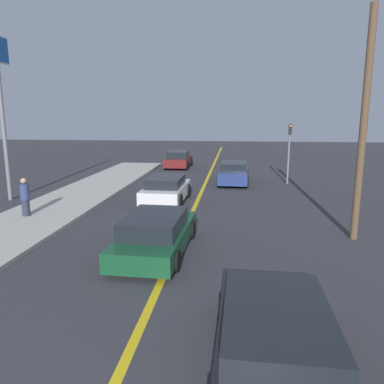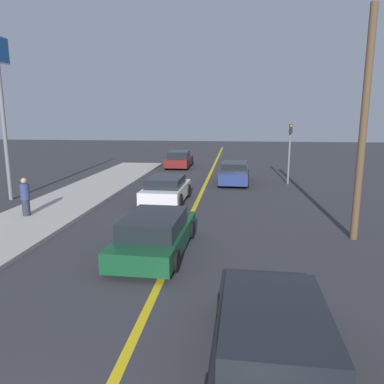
% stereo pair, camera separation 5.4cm
% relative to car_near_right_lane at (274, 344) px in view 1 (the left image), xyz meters
% --- Properties ---
extents(road_center_line, '(0.20, 60.00, 0.01)m').
position_rel_car_near_right_lane_xyz_m(road_center_line, '(-2.49, 14.75, -0.64)').
color(road_center_line, gold).
rests_on(road_center_line, ground_plane).
extents(sidewalk_left, '(3.48, 29.32, 0.14)m').
position_rel_car_near_right_lane_xyz_m(sidewalk_left, '(-8.67, 11.41, -0.58)').
color(sidewalk_left, '#ADA89E').
rests_on(sidewalk_left, ground_plane).
extents(car_near_right_lane, '(1.99, 4.75, 1.35)m').
position_rel_car_near_right_lane_xyz_m(car_near_right_lane, '(0.00, 0.00, 0.00)').
color(car_near_right_lane, black).
rests_on(car_near_right_lane, ground_plane).
extents(car_ahead_center, '(2.08, 4.64, 1.24)m').
position_rel_car_near_right_lane_xyz_m(car_ahead_center, '(-3.04, 5.39, -0.05)').
color(car_ahead_center, '#144728').
rests_on(car_ahead_center, ground_plane).
extents(car_far_distant, '(2.02, 4.03, 1.27)m').
position_rel_car_near_right_lane_xyz_m(car_far_distant, '(-3.97, 12.15, -0.02)').
color(car_far_distant, silver).
rests_on(car_far_distant, ground_plane).
extents(car_parked_left_lot, '(1.94, 4.42, 1.34)m').
position_rel_car_near_right_lane_xyz_m(car_parked_left_lot, '(-0.74, 17.79, 0.01)').
color(car_parked_left_lot, navy).
rests_on(car_parked_left_lot, ground_plane).
extents(car_oncoming_far, '(1.92, 4.23, 1.33)m').
position_rel_car_near_right_lane_xyz_m(car_oncoming_far, '(-5.24, 24.62, -0.00)').
color(car_oncoming_far, maroon).
rests_on(car_oncoming_far, ground_plane).
extents(pedestrian_mid_group, '(0.36, 0.36, 1.56)m').
position_rel_car_near_right_lane_xyz_m(pedestrian_mid_group, '(-9.10, 8.53, 0.27)').
color(pedestrian_mid_group, '#282D3D').
rests_on(pedestrian_mid_group, sidewalk_left).
extents(traffic_light, '(0.18, 0.40, 3.65)m').
position_rel_car_near_right_lane_xyz_m(traffic_light, '(2.57, 17.88, 1.62)').
color(traffic_light, slate).
rests_on(traffic_light, ground_plane).
extents(utility_pole, '(0.24, 0.24, 7.54)m').
position_rel_car_near_right_lane_xyz_m(utility_pole, '(3.43, 7.45, 3.12)').
color(utility_pole, brown).
rests_on(utility_pole, ground_plane).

